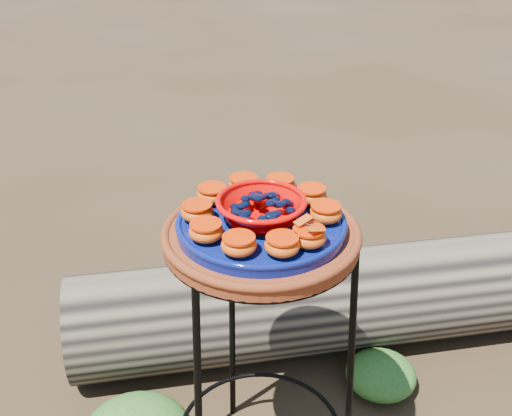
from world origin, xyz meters
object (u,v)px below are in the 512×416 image
object	(u,v)px
plant_stand	(261,371)
red_bowl	(261,210)
cobalt_plate	(261,225)
terracotta_saucer	(261,237)
driftwood_log	(347,299)

from	to	relation	value
plant_stand	red_bowl	world-z (taller)	red_bowl
cobalt_plate	terracotta_saucer	bearing A→B (deg)	0.00
terracotta_saucer	driftwood_log	distance (m)	0.81
terracotta_saucer	driftwood_log	world-z (taller)	terracotta_saucer
plant_stand	red_bowl	distance (m)	0.43
plant_stand	terracotta_saucer	xyz separation A→B (m)	(0.00, 0.00, 0.37)
terracotta_saucer	plant_stand	bearing A→B (deg)	0.00
terracotta_saucer	red_bowl	size ratio (longest dim) A/B	2.33
plant_stand	driftwood_log	size ratio (longest dim) A/B	0.40
plant_stand	terracotta_saucer	world-z (taller)	terracotta_saucer
cobalt_plate	driftwood_log	size ratio (longest dim) A/B	0.20
terracotta_saucer	driftwood_log	size ratio (longest dim) A/B	0.23
plant_stand	cobalt_plate	bearing A→B (deg)	0.00
plant_stand	cobalt_plate	world-z (taller)	cobalt_plate
plant_stand	terracotta_saucer	size ratio (longest dim) A/B	1.74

